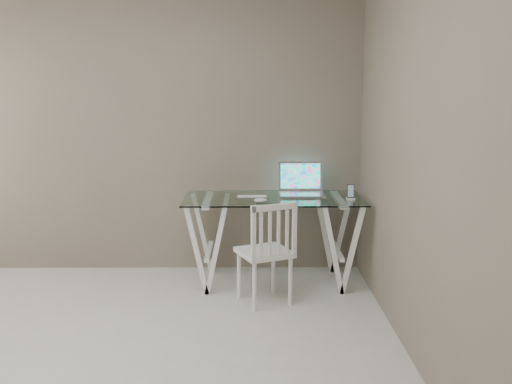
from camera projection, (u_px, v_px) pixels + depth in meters
room at (34, 76)px, 2.82m from camera, size 4.50×4.52×2.71m
desk at (273, 239)px, 4.86m from camera, size 1.50×0.70×0.75m
chair at (268, 248)px, 4.35m from camera, size 0.49×0.49×0.82m
laptop at (301, 187)px, 4.94m from camera, size 0.39×0.32×0.27m
keyboard at (252, 197)px, 4.82m from camera, size 0.26×0.11×0.01m
mouse at (261, 200)px, 4.59m from camera, size 0.11×0.06×0.03m
phone_dock at (351, 195)px, 4.71m from camera, size 0.07×0.07×0.12m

